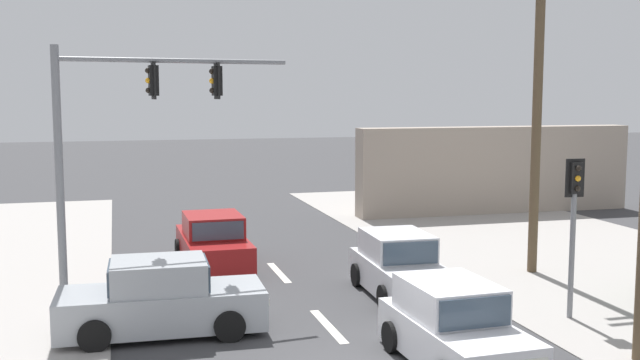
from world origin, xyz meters
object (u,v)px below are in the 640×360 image
(pedestal_signal_right_kerb, at_px, (574,211))
(sedan_oncoming_mid, at_px, (213,244))
(traffic_signal_mast, at_px, (119,130))
(utility_pole_midground_right, at_px, (537,108))
(hatchback_receding_far, at_px, (400,267))
(sedan_kerbside_parked, at_px, (161,300))
(hatchback_crossing_left, at_px, (454,329))

(pedestal_signal_right_kerb, xyz_separation_m, sedan_oncoming_mid, (-6.99, 6.97, -1.71))
(traffic_signal_mast, distance_m, sedan_oncoming_mid, 5.71)
(utility_pole_midground_right, height_order, hatchback_receding_far, utility_pole_midground_right)
(utility_pole_midground_right, relative_size, hatchback_receding_far, 2.36)
(utility_pole_midground_right, height_order, pedestal_signal_right_kerb, utility_pole_midground_right)
(pedestal_signal_right_kerb, distance_m, sedan_kerbside_parked, 9.05)
(utility_pole_midground_right, relative_size, traffic_signal_mast, 1.45)
(hatchback_crossing_left, bearing_deg, traffic_signal_mast, 138.24)
(hatchback_crossing_left, bearing_deg, sedan_oncoming_mid, 109.92)
(utility_pole_midground_right, xyz_separation_m, traffic_signal_mast, (-11.02, -0.90, -0.43))
(sedan_oncoming_mid, height_order, sedan_kerbside_parked, same)
(traffic_signal_mast, height_order, sedan_oncoming_mid, traffic_signal_mast)
(sedan_oncoming_mid, bearing_deg, sedan_kerbside_parked, -107.69)
(traffic_signal_mast, relative_size, hatchback_crossing_left, 1.63)
(traffic_signal_mast, height_order, pedestal_signal_right_kerb, traffic_signal_mast)
(utility_pole_midground_right, bearing_deg, hatchback_receding_far, -164.59)
(sedan_kerbside_parked, bearing_deg, pedestal_signal_right_kerb, -8.72)
(pedestal_signal_right_kerb, distance_m, hatchback_receding_far, 4.42)
(sedan_oncoming_mid, height_order, hatchback_receding_far, sedan_oncoming_mid)
(sedan_oncoming_mid, relative_size, sedan_kerbside_parked, 0.99)
(utility_pole_midground_right, xyz_separation_m, sedan_kerbside_parked, (-10.29, -2.72, -3.88))
(traffic_signal_mast, bearing_deg, utility_pole_midground_right, 4.65)
(sedan_oncoming_mid, bearing_deg, utility_pole_midground_right, -18.86)
(pedestal_signal_right_kerb, bearing_deg, hatchback_crossing_left, -152.30)
(sedan_kerbside_parked, bearing_deg, sedan_oncoming_mid, 72.31)
(sedan_oncoming_mid, height_order, hatchback_crossing_left, sedan_oncoming_mid)
(pedestal_signal_right_kerb, relative_size, hatchback_receding_far, 0.96)
(utility_pole_midground_right, relative_size, hatchback_crossing_left, 2.36)
(sedan_oncoming_mid, bearing_deg, hatchback_receding_far, -45.36)
(utility_pole_midground_right, xyz_separation_m, hatchback_crossing_left, (-5.26, -6.04, -3.88))
(pedestal_signal_right_kerb, relative_size, hatchback_crossing_left, 0.97)
(utility_pole_midground_right, bearing_deg, sedan_oncoming_mid, 161.14)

